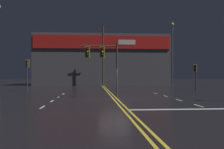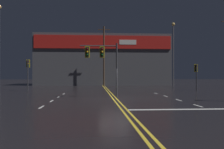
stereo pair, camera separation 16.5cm
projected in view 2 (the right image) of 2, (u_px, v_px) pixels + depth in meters
ground_plane at (114, 98)px, 20.77m from camera, size 200.00×200.00×0.00m
road_markings at (128, 100)px, 19.50m from camera, size 14.42×60.00×0.01m
traffic_signal_median at (101, 56)px, 21.76m from camera, size 3.28×0.36×4.75m
traffic_signal_corner_northwest at (28, 68)px, 30.76m from camera, size 0.42×0.36×3.88m
traffic_signal_corner_northeast at (196, 71)px, 31.36m from camera, size 0.42×0.36×3.33m
streetlight_near_right at (173, 47)px, 42.85m from camera, size 0.56×0.56×11.00m
building_backdrop at (103, 61)px, 51.51m from camera, size 26.06×10.23×9.87m
utility_pole_row at (105, 51)px, 44.27m from camera, size 46.46×0.26×12.81m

